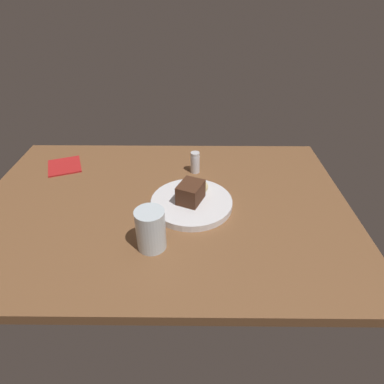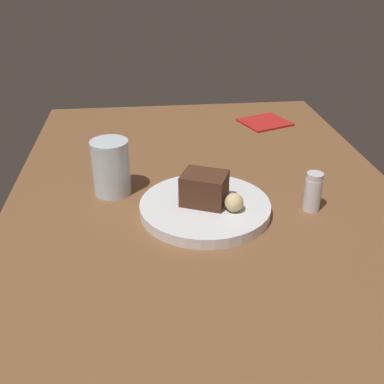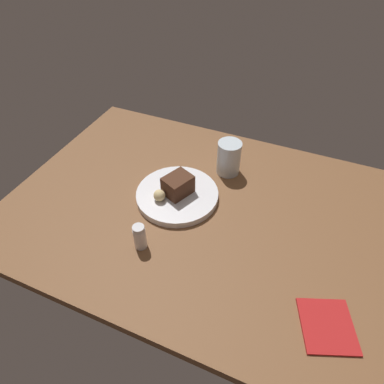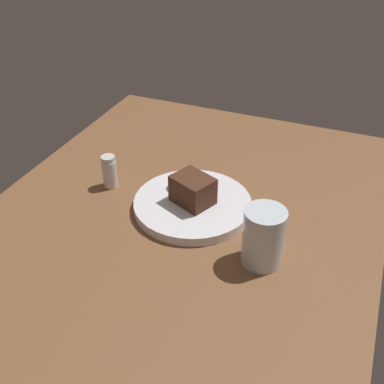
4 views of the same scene
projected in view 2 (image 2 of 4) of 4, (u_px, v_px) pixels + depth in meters
The scene contains 7 objects.
dining_table at pixel (205, 196), 100.50cm from camera, with size 120.00×84.00×3.00cm, color brown.
dessert_plate at pixel (205, 208), 91.04cm from camera, with size 25.94×25.94×2.15cm, color silver.
chocolate_cake_slice at pixel (204, 188), 89.26cm from camera, with size 8.44×6.68×6.21cm, color #472819.
bread_roll at pixel (234, 202), 87.01cm from camera, with size 3.64×3.64×3.64cm, color #DBC184.
salt_shaker at pixel (313, 192), 90.74cm from camera, with size 3.42×3.42×8.03cm.
water_glass at pixel (111, 167), 96.16cm from camera, with size 7.94×7.94×11.79cm, color silver.
folded_napkin at pixel (265, 122), 136.76cm from camera, with size 11.83×13.09×0.60cm, color #B21E1E.
Camera 2 is at (-87.06, 12.54, 50.21)cm, focal length 42.93 mm.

